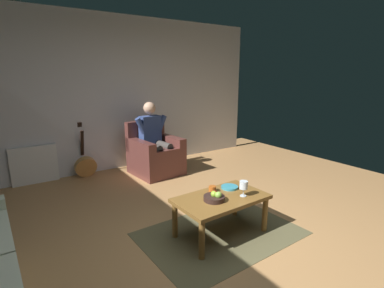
# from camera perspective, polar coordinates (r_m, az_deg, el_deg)

# --- Properties ---
(ground_plane) EXTENTS (7.59, 7.59, 0.00)m
(ground_plane) POSITION_cam_1_polar(r_m,az_deg,el_deg) (3.08, 6.33, -20.23)
(ground_plane) COLOR #AD7D4C
(wall_back) EXTENTS (6.04, 0.06, 2.70)m
(wall_back) POSITION_cam_1_polar(r_m,az_deg,el_deg) (5.40, -15.86, 9.24)
(wall_back) COLOR silver
(wall_back) RESTS_ON ground
(rug) EXTENTS (1.71, 1.22, 0.01)m
(rug) POSITION_cam_1_polar(r_m,az_deg,el_deg) (3.36, 5.53, -16.92)
(rug) COLOR brown
(rug) RESTS_ON ground
(armchair) EXTENTS (0.81, 0.85, 0.90)m
(armchair) POSITION_cam_1_polar(r_m,az_deg,el_deg) (5.15, -7.25, -2.18)
(armchair) COLOR brown
(armchair) RESTS_ON ground
(person_seated) EXTENTS (0.63, 0.63, 1.24)m
(person_seated) POSITION_cam_1_polar(r_m,az_deg,el_deg) (5.07, -7.34, 1.52)
(person_seated) COLOR navy
(person_seated) RESTS_ON ground
(coffee_table) EXTENTS (0.99, 0.60, 0.43)m
(coffee_table) POSITION_cam_1_polar(r_m,az_deg,el_deg) (3.19, 5.68, -11.26)
(coffee_table) COLOR brown
(coffee_table) RESTS_ON ground
(guitar) EXTENTS (0.35, 0.32, 0.92)m
(guitar) POSITION_cam_1_polar(r_m,az_deg,el_deg) (5.27, -20.03, -3.79)
(guitar) COLOR #AF7C3F
(guitar) RESTS_ON ground
(radiator) EXTENTS (0.68, 0.06, 0.61)m
(radiator) POSITION_cam_1_polar(r_m,az_deg,el_deg) (5.26, -28.34, -3.60)
(radiator) COLOR white
(radiator) RESTS_ON ground
(wine_glass_near) EXTENTS (0.09, 0.09, 0.17)m
(wine_glass_near) POSITION_cam_1_polar(r_m,az_deg,el_deg) (3.18, 10.01, -8.01)
(wine_glass_near) COLOR silver
(wine_glass_near) RESTS_ON coffee_table
(fruit_bowl) EXTENTS (0.22, 0.22, 0.11)m
(fruit_bowl) POSITION_cam_1_polar(r_m,az_deg,el_deg) (3.06, 4.42, -10.26)
(fruit_bowl) COLOR #301F1A
(fruit_bowl) RESTS_ON coffee_table
(decorative_dish) EXTENTS (0.19, 0.19, 0.02)m
(decorative_dish) POSITION_cam_1_polar(r_m,az_deg,el_deg) (3.40, 7.31, -8.34)
(decorative_dish) COLOR teal
(decorative_dish) RESTS_ON coffee_table
(candle_jar) EXTENTS (0.08, 0.08, 0.06)m
(candle_jar) POSITION_cam_1_polar(r_m,az_deg,el_deg) (3.29, 3.99, -8.68)
(candle_jar) COLOR #AB521B
(candle_jar) RESTS_ON coffee_table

